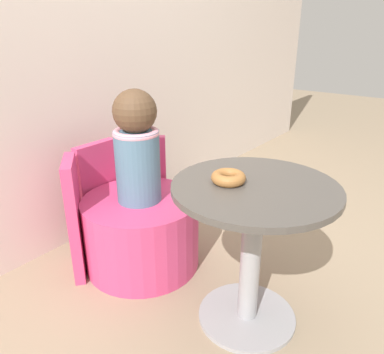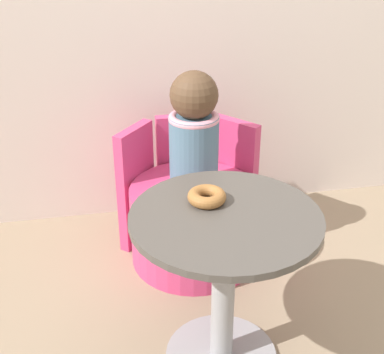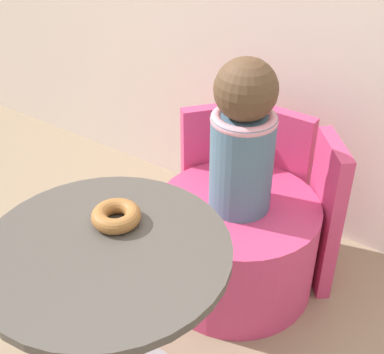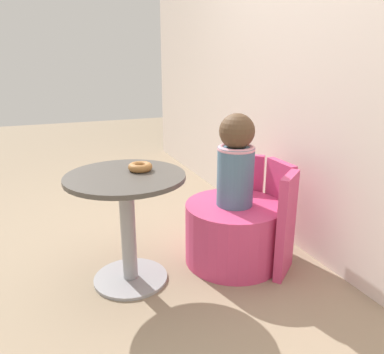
{
  "view_description": "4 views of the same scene",
  "coord_description": "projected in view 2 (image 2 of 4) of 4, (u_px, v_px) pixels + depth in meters",
  "views": [
    {
      "loc": [
        -1.2,
        -0.63,
        1.19
      ],
      "look_at": [
        -0.03,
        0.26,
        0.59
      ],
      "focal_mm": 35.0,
      "sensor_mm": 36.0,
      "label": 1
    },
    {
      "loc": [
        -0.43,
        -1.48,
        1.55
      ],
      "look_at": [
        -0.08,
        0.34,
        0.58
      ],
      "focal_mm": 50.0,
      "sensor_mm": 36.0,
      "label": 2
    },
    {
      "loc": [
        0.71,
        -0.74,
        1.52
      ],
      "look_at": [
        -0.02,
        0.32,
        0.65
      ],
      "focal_mm": 50.0,
      "sensor_mm": 36.0,
      "label": 3
    },
    {
      "loc": [
        1.84,
        -0.41,
        1.21
      ],
      "look_at": [
        0.03,
        0.31,
        0.6
      ],
      "focal_mm": 35.0,
      "sensor_mm": 36.0,
      "label": 4
    }
  ],
  "objects": [
    {
      "name": "ground_plane",
      "position": [
        228.0,
        347.0,
        2.07
      ],
      "size": [
        12.0,
        12.0,
        0.0
      ],
      "primitive_type": "plane",
      "color": "gray"
    },
    {
      "name": "donut",
      "position": [
        207.0,
        197.0,
        1.8
      ],
      "size": [
        0.13,
        0.13,
        0.04
      ],
      "color": "#9E6633",
      "rests_on": "round_table"
    },
    {
      "name": "booth_backrest",
      "position": [
        184.0,
        178.0,
        2.67
      ],
      "size": [
        0.69,
        0.25,
        0.61
      ],
      "color": "#D13D70",
      "rests_on": "ground_plane"
    },
    {
      "name": "tub_chair",
      "position": [
        194.0,
        224.0,
        2.51
      ],
      "size": [
        0.59,
        0.59,
        0.38
      ],
      "color": "#D13D70",
      "rests_on": "ground_plane"
    },
    {
      "name": "child_figure",
      "position": [
        194.0,
        133.0,
        2.3
      ],
      "size": [
        0.22,
        0.22,
        0.55
      ],
      "color": "slate",
      "rests_on": "tub_chair"
    },
    {
      "name": "round_table",
      "position": [
        224.0,
        263.0,
        1.83
      ],
      "size": [
        0.64,
        0.64,
        0.63
      ],
      "color": "#99999E",
      "rests_on": "ground_plane"
    }
  ]
}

